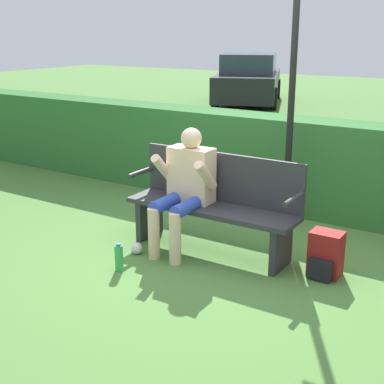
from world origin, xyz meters
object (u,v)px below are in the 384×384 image
at_px(parked_car, 248,80).
at_px(person_seated, 185,184).
at_px(backpack, 325,255).
at_px(water_bottle, 119,258).
at_px(park_bench, 214,202).
at_px(signpost, 292,87).

bearing_deg(parked_car, person_seated, -178.07).
distance_m(backpack, water_bottle, 1.83).
bearing_deg(person_seated, parked_car, 113.38).
relative_size(park_bench, parked_car, 0.41).
xyz_separation_m(water_bottle, signpost, (0.80, 1.89, 1.39)).
bearing_deg(person_seated, water_bottle, -106.48).
bearing_deg(park_bench, water_bottle, -117.98).
xyz_separation_m(park_bench, backpack, (1.12, 0.01, -0.29)).
bearing_deg(water_bottle, park_bench, 62.02).
bearing_deg(person_seated, backpack, 6.07).
xyz_separation_m(signpost, parked_car, (-4.87, 8.79, -0.85)).
distance_m(park_bench, parked_car, 10.80).
height_order(backpack, water_bottle, backpack).
height_order(water_bottle, signpost, signpost).
bearing_deg(parked_car, signpost, -172.47).
height_order(backpack, signpost, signpost).
bearing_deg(park_bench, signpost, 72.03).
bearing_deg(person_seated, signpost, 63.23).
relative_size(water_bottle, signpost, 0.10).
relative_size(park_bench, water_bottle, 6.53).
bearing_deg(person_seated, park_bench, 28.33).
xyz_separation_m(backpack, water_bottle, (-1.59, -0.90, -0.07)).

